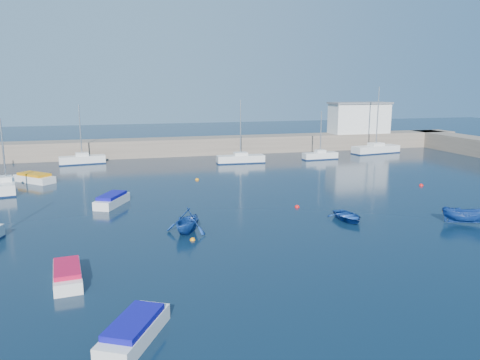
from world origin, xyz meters
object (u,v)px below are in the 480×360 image
object	(u,v)px
sailboat_6	(241,159)
motorboat_2	(34,178)
dinghy_right	(466,216)
sailboat_3	(7,186)
motorboat_0	(67,274)
dinghy_left	(187,221)
harbor_office	(359,119)
sailboat_7	(320,156)
sailboat_5	(82,159)
dinghy_center	(348,216)
sailboat_8	(376,149)
motorboat_3	(134,330)
motorboat_1	(112,200)

from	to	relation	value
sailboat_6	motorboat_2	xyz separation A→B (m)	(-25.85, -6.81, -0.11)
sailboat_6	dinghy_right	distance (m)	34.44
sailboat_3	motorboat_2	bearing A→B (deg)	56.16
sailboat_3	motorboat_0	world-z (taller)	sailboat_3
motorboat_0	dinghy_left	xyz separation A→B (m)	(7.74, 6.93, 0.49)
harbor_office	sailboat_6	xyz separation A→B (m)	(-24.05, -10.21, -4.50)
sailboat_7	motorboat_2	bearing A→B (deg)	97.35
sailboat_5	dinghy_center	distance (m)	41.27
harbor_office	sailboat_5	xyz separation A→B (m)	(-45.40, -5.23, -4.47)
dinghy_center	dinghy_right	distance (m)	9.01
dinghy_center	sailboat_8	bearing A→B (deg)	53.14
dinghy_left	dinghy_right	size ratio (longest dim) A/B	1.00
motorboat_2	sailboat_6	bearing A→B (deg)	-29.82
motorboat_3	sailboat_3	bearing A→B (deg)	137.53
sailboat_7	sailboat_6	bearing A→B (deg)	87.40
harbor_office	motorboat_1	size ratio (longest dim) A/B	2.19
harbor_office	sailboat_7	size ratio (longest dim) A/B	1.43
dinghy_center	motorboat_1	bearing A→B (deg)	148.53
dinghy_right	motorboat_2	bearing A→B (deg)	85.52
motorboat_1	sailboat_7	bearing A→B (deg)	60.42
dinghy_right	harbor_office	bearing A→B (deg)	13.60
motorboat_1	sailboat_8	bearing A→B (deg)	56.32
harbor_office	sailboat_5	bearing A→B (deg)	-173.43
sailboat_7	motorboat_3	world-z (taller)	sailboat_7
motorboat_1	motorboat_2	distance (m)	15.51
sailboat_5	sailboat_3	bearing A→B (deg)	150.63
sailboat_3	sailboat_7	bearing A→B (deg)	5.15
dinghy_right	motorboat_0	bearing A→B (deg)	129.33
motorboat_0	dinghy_center	distance (m)	21.69
motorboat_1	sailboat_6	bearing A→B (deg)	75.12
harbor_office	motorboat_0	bearing A→B (deg)	-133.26
sailboat_5	sailboat_6	distance (m)	21.92
sailboat_3	motorboat_2	world-z (taller)	sailboat_3
sailboat_7	dinghy_left	world-z (taller)	sailboat_7
sailboat_7	motorboat_1	bearing A→B (deg)	121.01
motorboat_2	dinghy_center	distance (m)	35.16
harbor_office	sailboat_8	xyz separation A→B (m)	(-0.48, -6.57, -4.44)
motorboat_2	dinghy_left	bearing A→B (deg)	-103.90
harbor_office	motorboat_2	bearing A→B (deg)	-161.16
sailboat_6	motorboat_1	distance (m)	26.54
sailboat_6	motorboat_0	size ratio (longest dim) A/B	2.06
sailboat_3	sailboat_5	bearing A→B (deg)	57.63
sailboat_5	dinghy_left	size ratio (longest dim) A/B	2.32
sailboat_5	motorboat_0	xyz separation A→B (m)	(1.33, -41.60, -0.20)
dinghy_right	motorboat_1	bearing A→B (deg)	96.02
sailboat_8	motorboat_2	xyz separation A→B (m)	(-49.42, -10.46, -0.18)
sailboat_5	harbor_office	bearing A→B (deg)	-91.31
sailboat_5	sailboat_7	bearing A→B (deg)	-106.23
sailboat_5	motorboat_3	bearing A→B (deg)	177.45
dinghy_center	dinghy_left	world-z (taller)	dinghy_left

